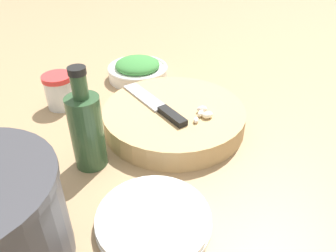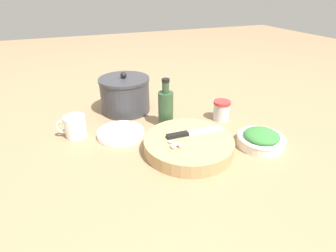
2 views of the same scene
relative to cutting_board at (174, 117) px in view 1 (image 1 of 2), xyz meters
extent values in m
plane|color=#997A56|center=(-0.06, 0.10, -0.02)|extent=(5.00, 5.00, 0.00)
cylinder|color=tan|center=(0.00, 0.00, 0.00)|extent=(0.32, 0.32, 0.05)
cube|color=black|center=(-0.03, 0.03, 0.03)|extent=(0.08, 0.02, 0.01)
cube|color=#B2B2B7|center=(0.08, 0.03, 0.03)|extent=(0.14, 0.04, 0.01)
ellipsoid|color=#F2E5C8|center=(-0.07, -0.03, 0.03)|extent=(0.02, 0.03, 0.01)
ellipsoid|color=#F3DBD2|center=(-0.05, -0.04, 0.03)|extent=(0.02, 0.03, 0.02)
ellipsoid|color=silver|center=(-0.07, 0.00, 0.03)|extent=(0.02, 0.02, 0.01)
ellipsoid|color=white|center=(-0.06, -0.03, 0.03)|extent=(0.02, 0.02, 0.01)
cylinder|color=silver|center=(0.26, -0.07, -0.01)|extent=(0.17, 0.17, 0.03)
torus|color=silver|center=(0.26, -0.07, 0.01)|extent=(0.17, 0.17, 0.01)
ellipsoid|color=#387A38|center=(0.26, -0.07, 0.02)|extent=(0.13, 0.13, 0.04)
cylinder|color=silver|center=(0.24, 0.17, 0.01)|extent=(0.07, 0.07, 0.07)
cylinder|color=red|center=(0.24, 0.17, 0.06)|extent=(0.07, 0.07, 0.01)
cylinder|color=silver|center=(-0.20, 0.19, -0.02)|extent=(0.19, 0.19, 0.01)
cylinder|color=silver|center=(-0.20, 0.19, -0.01)|extent=(0.18, 0.18, 0.01)
cylinder|color=#2D4C2D|center=(-0.01, 0.21, 0.05)|extent=(0.06, 0.06, 0.15)
cylinder|color=#2D4C2D|center=(-0.01, 0.21, 0.15)|extent=(0.03, 0.03, 0.04)
cylinder|color=black|center=(-0.01, 0.21, 0.17)|extent=(0.03, 0.03, 0.01)
camera|label=1|loc=(-0.49, 0.38, 0.40)|focal=35.00mm
camera|label=2|loc=(-0.36, -0.70, 0.50)|focal=28.00mm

